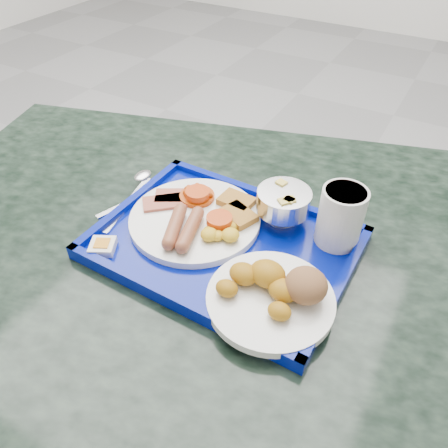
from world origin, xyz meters
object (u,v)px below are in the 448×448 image
(table, at_px, (238,329))
(juice_cup, at_px, (341,215))
(tray, at_px, (224,244))
(fruit_bowl, at_px, (284,202))
(bread_plate, at_px, (276,292))
(main_plate, at_px, (198,217))

(table, relative_size, juice_cup, 14.53)
(tray, height_order, fruit_bowl, fruit_bowl)
(table, distance_m, juice_cup, 0.32)
(tray, height_order, bread_plate, bread_plate)
(table, bearing_deg, tray, 179.22)
(juice_cup, bearing_deg, table, -142.50)
(main_plate, height_order, juice_cup, juice_cup)
(bread_plate, relative_size, juice_cup, 1.83)
(main_plate, bearing_deg, juice_cup, 18.83)
(bread_plate, distance_m, fruit_bowl, 0.18)
(table, height_order, fruit_bowl, fruit_bowl)
(tray, xyz_separation_m, juice_cup, (0.16, 0.10, 0.06))
(bread_plate, distance_m, juice_cup, 0.18)
(table, xyz_separation_m, main_plate, (-0.10, 0.02, 0.23))
(tray, distance_m, bread_plate, 0.15)
(table, xyz_separation_m, tray, (-0.03, 0.00, 0.22))
(table, height_order, juice_cup, juice_cup)
(tray, height_order, main_plate, main_plate)
(tray, xyz_separation_m, main_plate, (-0.06, 0.02, 0.02))
(bread_plate, bearing_deg, tray, 150.43)
(fruit_bowl, bearing_deg, table, -105.83)
(tray, bearing_deg, bread_plate, -29.57)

